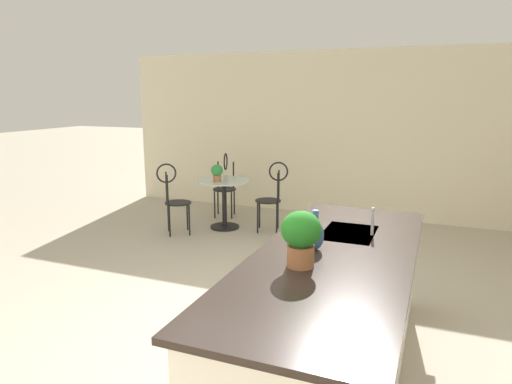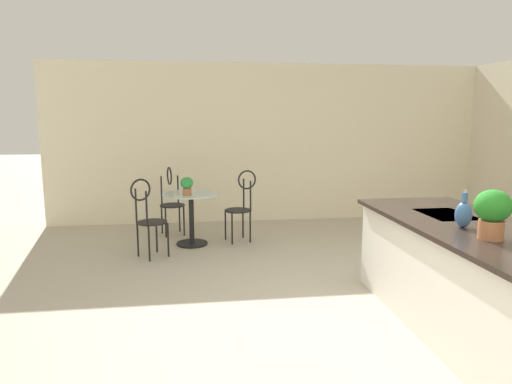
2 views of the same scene
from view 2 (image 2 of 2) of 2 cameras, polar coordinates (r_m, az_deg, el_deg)
The scene contains 11 objects.
ground_plane at distance 4.21m, azimuth 13.31°, elevation -16.12°, with size 40.00×40.00×0.00m, color #B2A893.
wall_left_window at distance 7.94m, azimuth 2.63°, elevation 6.13°, with size 0.12×7.80×2.70m, color beige.
kitchen_island at distance 4.17m, azimuth 26.23°, elevation -10.23°, with size 2.80×1.06×0.92m.
bistro_table at distance 6.48m, azimuth -8.13°, elevation -2.75°, with size 0.80×0.80×0.74m.
chair_near_window at distance 7.12m, azimuth -10.60°, elevation -0.69°, with size 0.52×0.47×1.04m.
chair_by_island at distance 6.60m, azimuth -1.87°, elevation -1.32°, with size 0.47×0.52×1.04m.
chair_toward_desk at distance 5.95m, azimuth -13.43°, elevation -2.75°, with size 0.53×0.53×1.04m.
sink_faucet at distance 4.57m, azimuth 24.82°, elevation -1.13°, with size 0.02×0.02×0.22m, color #B2B5BA.
potted_plant_on_table at distance 6.27m, azimuth -8.69°, elevation 0.89°, with size 0.18×0.18×0.25m.
potted_plant_counter_near at distance 3.68m, azimuth 27.60°, elevation -2.14°, with size 0.26×0.26×0.36m.
vase_on_counter at distance 3.98m, azimuth 24.63°, elevation -2.56°, with size 0.13×0.13×0.29m.
Camera 2 is at (3.54, -1.42, 1.79)m, focal length 31.81 mm.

